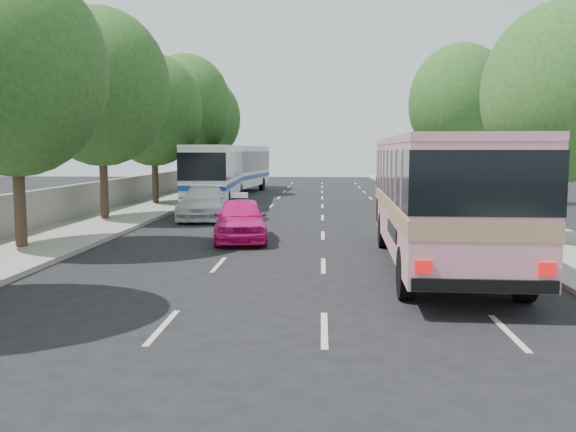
# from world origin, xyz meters

# --- Properties ---
(ground) EXTENTS (120.00, 120.00, 0.00)m
(ground) POSITION_xyz_m (0.00, 0.00, 0.00)
(ground) COLOR black
(ground) RESTS_ON ground
(sidewalk_left) EXTENTS (4.00, 90.00, 0.15)m
(sidewalk_left) POSITION_xyz_m (-8.50, 20.00, 0.07)
(sidewalk_left) COLOR #9E998E
(sidewalk_left) RESTS_ON ground
(sidewalk_right) EXTENTS (4.00, 90.00, 0.12)m
(sidewalk_right) POSITION_xyz_m (8.50, 20.00, 0.06)
(sidewalk_right) COLOR #9E998E
(sidewalk_right) RESTS_ON ground
(low_wall) EXTENTS (0.30, 90.00, 1.50)m
(low_wall) POSITION_xyz_m (-10.30, 20.00, 0.90)
(low_wall) COLOR #9E998E
(low_wall) RESTS_ON sidewalk_left
(tree_left_b) EXTENTS (5.70, 5.70, 8.88)m
(tree_left_b) POSITION_xyz_m (-8.42, 5.94, 5.82)
(tree_left_b) COLOR #38281E
(tree_left_b) RESTS_ON ground
(tree_left_c) EXTENTS (6.00, 6.00, 9.35)m
(tree_left_c) POSITION_xyz_m (-8.62, 13.94, 6.12)
(tree_left_c) COLOR #38281E
(tree_left_c) RESTS_ON ground
(tree_left_d) EXTENTS (5.52, 5.52, 8.60)m
(tree_left_d) POSITION_xyz_m (-8.52, 21.94, 5.63)
(tree_left_d) COLOR #38281E
(tree_left_d) RESTS_ON ground
(tree_left_e) EXTENTS (6.30, 6.30, 9.82)m
(tree_left_e) POSITION_xyz_m (-8.42, 29.94, 6.43)
(tree_left_e) COLOR #38281E
(tree_left_e) RESTS_ON ground
(tree_left_f) EXTENTS (5.88, 5.88, 9.16)m
(tree_left_f) POSITION_xyz_m (-8.62, 37.94, 6.00)
(tree_left_f) COLOR #38281E
(tree_left_f) RESTS_ON ground
(tree_right_near) EXTENTS (5.10, 5.10, 7.95)m
(tree_right_near) POSITION_xyz_m (8.78, 7.94, 5.20)
(tree_right_near) COLOR #38281E
(tree_right_near) RESTS_ON ground
(tree_right_far) EXTENTS (6.00, 6.00, 9.35)m
(tree_right_far) POSITION_xyz_m (9.08, 23.94, 6.12)
(tree_right_far) COLOR #38281E
(tree_right_far) RESTS_ON ground
(pink_bus) EXTENTS (3.15, 11.04, 3.49)m
(pink_bus) POSITION_xyz_m (4.08, 4.00, 2.17)
(pink_bus) COLOR pink
(pink_bus) RESTS_ON ground
(pink_taxi) EXTENTS (2.35, 4.62, 1.51)m
(pink_taxi) POSITION_xyz_m (-1.89, 8.55, 0.75)
(pink_taxi) COLOR #E41382
(pink_taxi) RESTS_ON ground
(white_pickup) EXTENTS (2.54, 5.31, 1.49)m
(white_pickup) POSITION_xyz_m (-4.50, 15.23, 0.75)
(white_pickup) COLOR silver
(white_pickup) RESTS_ON ground
(tour_coach_front) EXTENTS (3.04, 11.59, 3.43)m
(tour_coach_front) POSITION_xyz_m (-5.38, 23.69, 2.07)
(tour_coach_front) COLOR white
(tour_coach_front) RESTS_ON ground
(tour_coach_rear) EXTENTS (3.71, 11.79, 3.47)m
(tour_coach_rear) POSITION_xyz_m (-5.22, 31.93, 2.09)
(tour_coach_rear) COLOR white
(tour_coach_rear) RESTS_ON ground
(taxi_roof_sign) EXTENTS (0.57, 0.25, 0.18)m
(taxi_roof_sign) POSITION_xyz_m (-1.89, 8.55, 1.60)
(taxi_roof_sign) COLOR silver
(taxi_roof_sign) RESTS_ON pink_taxi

